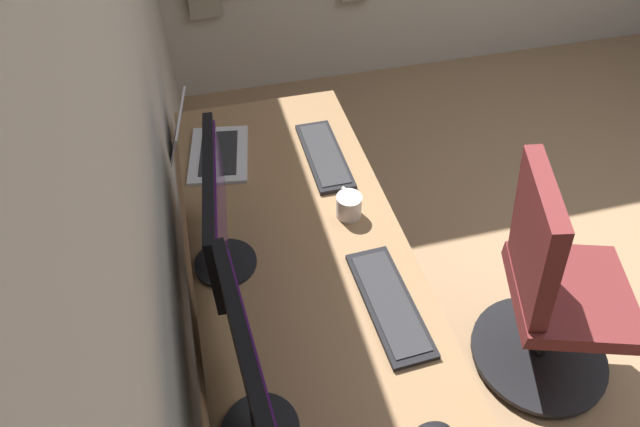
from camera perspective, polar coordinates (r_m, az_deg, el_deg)
The scene contains 10 objects.
wall_back at distance 1.25m, azimuth -20.14°, elevation 3.10°, with size 5.32×0.10×2.60m, color beige.
desk at distance 1.80m, azimuth -1.55°, elevation -6.70°, with size 1.91×0.71×0.73m.
drawer_pedestal at distance 1.98m, azimuth -1.05°, elevation -15.99°, with size 0.40×0.51×0.69m.
monitor_primary at distance 1.60m, azimuth -10.84°, elevation 0.01°, with size 0.54×0.20×0.40m.
monitor_secondary at distance 1.25m, azimuth -7.10°, elevation -17.53°, with size 0.57×0.20×0.43m.
laptop_leftmost at distance 2.15m, azimuth -12.35°, elevation 6.95°, with size 0.39×0.35×0.22m.
keyboard_main at distance 2.12m, azimuth 0.45°, elevation 6.20°, with size 0.42×0.14×0.02m.
keyboard_spare at distance 1.66m, azimuth 7.34°, elevation -9.37°, with size 0.42×0.15×0.02m.
coffee_mug at distance 1.87m, azimuth 3.05°, elevation 0.85°, with size 0.13×0.09×0.09m.
office_chair at distance 2.19m, azimuth 23.18°, elevation -7.84°, with size 0.56×0.60×0.97m.
Camera 1 is at (-0.95, 1.92, 2.09)m, focal length 30.25 mm.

